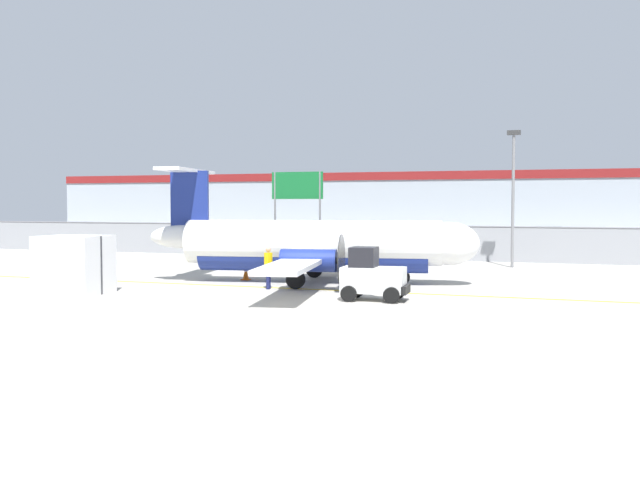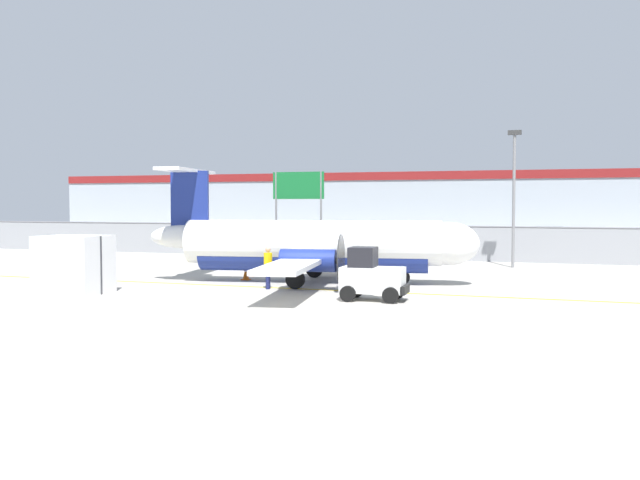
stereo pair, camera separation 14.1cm
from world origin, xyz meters
name	(u,v)px [view 2 (the right image)]	position (x,y,z in m)	size (l,w,h in m)	color
ground_plane	(320,290)	(0.00, 2.00, 0.00)	(140.00, 140.00, 0.01)	#ADA89E
perimeter_fence	(407,241)	(0.00, 18.00, 1.12)	(98.00, 0.10, 2.10)	gray
parking_lot_strip	(439,247)	(0.00, 29.50, 0.06)	(98.00, 17.00, 0.12)	#38383A
background_building	(471,205)	(0.00, 47.99, 3.26)	(91.00, 8.10, 6.50)	#A8B2BC
commuter_airplane	(318,246)	(-0.83, 4.20, 1.60)	(14.38, 16.04, 4.92)	white
baggage_tug	(371,276)	(2.74, -0.33, 0.86)	(2.38, 1.48, 1.88)	silver
ground_crew_worker	(268,265)	(-2.03, 1.57, 0.95)	(0.42, 0.55, 1.70)	#191E4C
cargo_container	(74,264)	(-8.45, -2.14, 1.10)	(2.45, 2.06, 2.20)	silver
traffic_cone_near_left	(246,273)	(-4.28, 4.28, 0.31)	(0.36, 0.36, 0.64)	orange
traffic_cone_near_right	(252,269)	(-4.77, 5.98, 0.31)	(0.36, 0.36, 0.64)	orange
parked_car_0	(265,233)	(-14.78, 30.29, 0.89)	(4.28, 2.17, 1.58)	#B28C19
parked_car_1	(330,234)	(-9.30, 31.07, 0.89)	(4.22, 2.04, 1.58)	#19662D
parked_car_2	(394,237)	(-3.03, 27.54, 0.89)	(4.23, 2.06, 1.58)	#19662D
parked_car_3	(478,239)	(3.23, 26.60, 0.89)	(4.34, 2.31, 1.58)	black
parked_car_4	(546,237)	(7.76, 30.50, 0.89)	(4.29, 2.18, 1.58)	navy
apron_light_pole	(514,187)	(6.51, 14.58, 4.30)	(0.70, 0.30, 7.27)	slate
highway_sign	(298,192)	(-7.71, 19.75, 4.14)	(3.60, 0.14, 5.50)	slate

